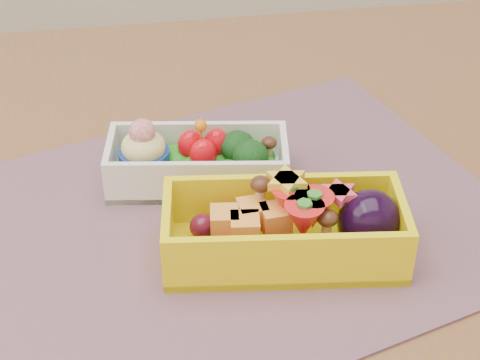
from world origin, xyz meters
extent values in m
cube|color=brown|center=(0.00, 0.00, 0.73)|extent=(1.20, 0.80, 0.04)
cube|color=#835A6D|center=(0.05, -0.01, 0.75)|extent=(0.53, 0.46, 0.00)
cube|color=white|center=(0.03, 0.05, 0.77)|extent=(0.17, 0.09, 0.04)
ellipsoid|color=green|center=(0.03, 0.05, 0.77)|extent=(0.15, 0.08, 0.02)
cylinder|color=navy|center=(-0.02, 0.06, 0.77)|extent=(0.04, 0.04, 0.03)
sphere|color=red|center=(-0.02, 0.06, 0.81)|extent=(0.02, 0.02, 0.02)
ellipsoid|color=red|center=(0.02, 0.06, 0.79)|extent=(0.02, 0.02, 0.03)
ellipsoid|color=red|center=(0.03, 0.04, 0.79)|extent=(0.02, 0.02, 0.03)
ellipsoid|color=red|center=(0.04, 0.06, 0.79)|extent=(0.02, 0.02, 0.03)
sphere|color=orange|center=(0.03, 0.05, 0.81)|extent=(0.01, 0.01, 0.01)
ellipsoid|color=black|center=(0.06, 0.05, 0.79)|extent=(0.03, 0.03, 0.03)
ellipsoid|color=black|center=(0.07, 0.04, 0.79)|extent=(0.03, 0.03, 0.03)
ellipsoid|color=#3F2111|center=(0.09, 0.05, 0.79)|extent=(0.01, 0.01, 0.01)
cube|color=yellow|center=(0.08, -0.06, 0.78)|extent=(0.19, 0.10, 0.05)
ellipsoid|color=#561027|center=(0.04, -0.06, 0.77)|extent=(0.10, 0.06, 0.02)
cube|color=orange|center=(0.05, -0.05, 0.79)|extent=(0.05, 0.05, 0.02)
cone|color=red|center=(0.09, -0.05, 0.79)|extent=(0.03, 0.03, 0.03)
cone|color=red|center=(0.10, -0.06, 0.79)|extent=(0.03, 0.03, 0.03)
cone|color=red|center=(0.09, -0.07, 0.79)|extent=(0.03, 0.03, 0.03)
cylinder|color=yellow|center=(0.09, -0.04, 0.81)|extent=(0.03, 0.03, 0.01)
cylinder|color=#E53F5B|center=(0.12, -0.05, 0.80)|extent=(0.03, 0.03, 0.01)
ellipsoid|color=#3F2111|center=(0.07, -0.04, 0.79)|extent=(0.02, 0.02, 0.01)
ellipsoid|color=#3F2111|center=(0.11, -0.07, 0.79)|extent=(0.02, 0.02, 0.01)
ellipsoid|color=black|center=(0.15, -0.07, 0.78)|extent=(0.05, 0.05, 0.05)
camera|label=1|loc=(-0.03, -0.51, 1.16)|focal=58.07mm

